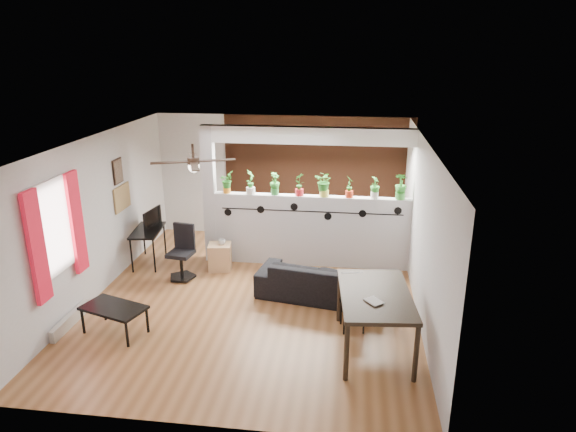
{
  "coord_description": "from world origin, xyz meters",
  "views": [
    {
      "loc": [
        1.52,
        -7.44,
        3.97
      ],
      "look_at": [
        0.48,
        0.6,
        1.25
      ],
      "focal_mm": 32.0,
      "sensor_mm": 36.0,
      "label": 1
    }
  ],
  "objects": [
    {
      "name": "potted_plant_0",
      "position": [
        -0.78,
        1.5,
        1.56
      ],
      "size": [
        0.17,
        0.21,
        0.4
      ],
      "color": "orange",
      "rests_on": "partition_wall"
    },
    {
      "name": "partition_wall",
      "position": [
        0.8,
        1.5,
        0.68
      ],
      "size": [
        3.6,
        0.18,
        1.35
      ],
      "primitive_type": "cube",
      "color": "#BCBCC1",
      "rests_on": "ground"
    },
    {
      "name": "baseboard_heater",
      "position": [
        -2.54,
        -1.2,
        0.09
      ],
      "size": [
        0.08,
        1.0,
        0.18
      ],
      "primitive_type": "cube",
      "color": "beige",
      "rests_on": "ground"
    },
    {
      "name": "coffee_table",
      "position": [
        -1.78,
        -1.3,
        0.38
      ],
      "size": [
        1.01,
        0.76,
        0.42
      ],
      "color": "black",
      "rests_on": "ground"
    },
    {
      "name": "folding_chair",
      "position": [
        1.59,
        -0.68,
        0.49
      ],
      "size": [
        0.39,
        0.39,
        0.84
      ],
      "color": "black",
      "rests_on": "ground"
    },
    {
      "name": "pier_column",
      "position": [
        -1.11,
        1.5,
        1.3
      ],
      "size": [
        0.22,
        0.2,
        2.6
      ],
      "primitive_type": "cube",
      "color": "#BCBCC1",
      "rests_on": "ground"
    },
    {
      "name": "monitor",
      "position": [
        -2.25,
        1.31,
        0.78
      ],
      "size": [
        0.35,
        0.1,
        0.2
      ],
      "primitive_type": "imported",
      "rotation": [
        0.0,
        0.0,
        1.44
      ],
      "color": "black",
      "rests_on": "computer_desk"
    },
    {
      "name": "potted_plant_3",
      "position": [
        0.57,
        1.5,
        1.57
      ],
      "size": [
        0.27,
        0.28,
        0.42
      ],
      "color": "red",
      "rests_on": "partition_wall"
    },
    {
      "name": "window_assembly",
      "position": [
        -2.56,
        -1.2,
        1.51
      ],
      "size": [
        0.09,
        1.3,
        1.55
      ],
      "color": "white",
      "rests_on": "room_shell"
    },
    {
      "name": "sofa",
      "position": [
        1.1,
        0.18,
        0.29
      ],
      "size": [
        2.1,
        1.11,
        0.58
      ],
      "primitive_type": "imported",
      "rotation": [
        0.0,
        0.0,
        2.97
      ],
      "color": "black",
      "rests_on": "ground"
    },
    {
      "name": "potted_plant_4",
      "position": [
        1.03,
        1.5,
        1.59
      ],
      "size": [
        0.3,
        0.28,
        0.46
      ],
      "color": "#E6E251",
      "rests_on": "partition_wall"
    },
    {
      "name": "potted_plant_7",
      "position": [
        2.38,
        1.5,
        1.6
      ],
      "size": [
        0.29,
        0.25,
        0.47
      ],
      "color": "green",
      "rests_on": "partition_wall"
    },
    {
      "name": "computer_desk",
      "position": [
        -2.25,
        1.16,
        0.61
      ],
      "size": [
        0.61,
        0.99,
        0.68
      ],
      "color": "black",
      "rests_on": "ground"
    },
    {
      "name": "dining_table",
      "position": [
        1.89,
        -1.22,
        0.74
      ],
      "size": [
        1.07,
        1.61,
        0.83
      ],
      "color": "black",
      "rests_on": "ground"
    },
    {
      "name": "potted_plant_2",
      "position": [
        0.12,
        1.5,
        1.57
      ],
      "size": [
        0.25,
        0.26,
        0.41
      ],
      "color": "#328B3A",
      "rests_on": "partition_wall"
    },
    {
      "name": "cup",
      "position": [
        -0.79,
        1.05,
        0.54
      ],
      "size": [
        0.13,
        0.13,
        0.1
      ],
      "primitive_type": "imported",
      "rotation": [
        0.0,
        0.0,
        -0.12
      ],
      "color": "gray",
      "rests_on": "cube_shelf"
    },
    {
      "name": "corkboard",
      "position": [
        -2.58,
        0.95,
        1.35
      ],
      "size": [
        0.03,
        0.6,
        0.45
      ],
      "primitive_type": "cube",
      "color": "#99794A",
      "rests_on": "room_shell"
    },
    {
      "name": "brick_panel",
      "position": [
        0.8,
        2.97,
        1.3
      ],
      "size": [
        3.9,
        0.05,
        2.6
      ],
      "primitive_type": "cube",
      "color": "#AB5631",
      "rests_on": "ground"
    },
    {
      "name": "vine_decal",
      "position": [
        0.8,
        1.4,
        1.08
      ],
      "size": [
        3.31,
        0.01,
        0.3
      ],
      "color": "black",
      "rests_on": "partition_wall"
    },
    {
      "name": "potted_plant_1",
      "position": [
        -0.33,
        1.5,
        1.59
      ],
      "size": [
        0.2,
        0.24,
        0.45
      ],
      "color": "white",
      "rests_on": "partition_wall"
    },
    {
      "name": "cube_shelf",
      "position": [
        -0.84,
        1.05,
        0.25
      ],
      "size": [
        0.46,
        0.42,
        0.5
      ],
      "primitive_type": "cube",
      "rotation": [
        0.0,
        0.0,
        0.15
      ],
      "color": "tan",
      "rests_on": "ground"
    },
    {
      "name": "framed_art",
      "position": [
        -2.58,
        0.9,
        1.85
      ],
      "size": [
        0.03,
        0.34,
        0.44
      ],
      "color": "#8C7259",
      "rests_on": "room_shell"
    },
    {
      "name": "potted_plant_6",
      "position": [
        1.93,
        1.5,
        1.56
      ],
      "size": [
        0.17,
        0.21,
        0.39
      ],
      "color": "silver",
      "rests_on": "partition_wall"
    },
    {
      "name": "office_chair",
      "position": [
        -1.4,
        0.62,
        0.43
      ],
      "size": [
        0.5,
        0.5,
        0.97
      ],
      "color": "black",
      "rests_on": "ground"
    },
    {
      "name": "book",
      "position": [
        1.79,
        -1.52,
        0.85
      ],
      "size": [
        0.28,
        0.29,
        0.02
      ],
      "primitive_type": "imported",
      "rotation": [
        0.0,
        0.0,
        0.65
      ],
      "color": "gray",
      "rests_on": "dining_table"
    },
    {
      "name": "ceiling_header",
      "position": [
        0.8,
        1.5,
        2.45
      ],
      "size": [
        3.6,
        0.18,
        0.3
      ],
      "primitive_type": "cube",
      "color": "white",
      "rests_on": "room_shell"
    },
    {
      "name": "room_shell",
      "position": [
        0.0,
        0.0,
        1.3
      ],
      "size": [
        6.3,
        7.1,
        2.9
      ],
      "color": "brown",
      "rests_on": "ground"
    },
    {
      "name": "ceiling_fan",
      "position": [
        -0.8,
        -0.3,
        2.31
      ],
      "size": [
        1.19,
        1.19,
        0.43
      ],
      "color": "black",
      "rests_on": "room_shell"
    },
    {
      "name": "potted_plant_5",
      "position": [
        1.48,
        1.5,
        1.56
      ],
      "size": [
        0.21,
        0.24,
        0.4
      ],
      "color": "red",
      "rests_on": "partition_wall"
    }
  ]
}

